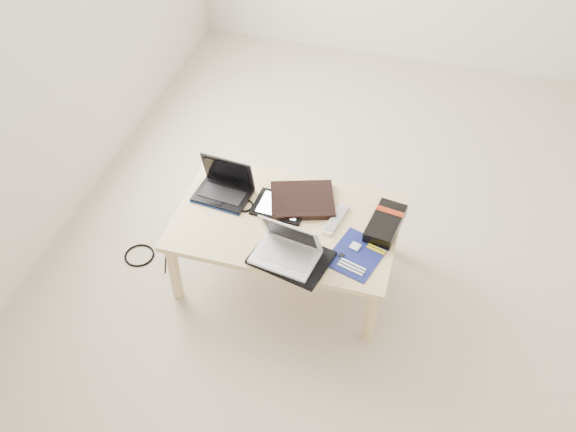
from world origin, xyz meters
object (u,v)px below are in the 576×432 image
(netbook, at_px, (224,187))
(gpu_box, at_px, (385,223))
(white_laptop, at_px, (287,249))
(coffee_table, at_px, (286,226))

(netbook, bearing_deg, gpu_box, -1.52)
(netbook, relative_size, white_laptop, 0.93)
(netbook, bearing_deg, white_laptop, -38.29)
(white_laptop, distance_m, gpu_box, 0.52)
(white_laptop, bearing_deg, gpu_box, 37.68)
(netbook, distance_m, white_laptop, 0.55)
(netbook, height_order, white_laptop, white_laptop)
(netbook, xyz_separation_m, white_laptop, (0.43, -0.34, 0.02))
(gpu_box, bearing_deg, netbook, 178.48)
(coffee_table, height_order, netbook, netbook)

